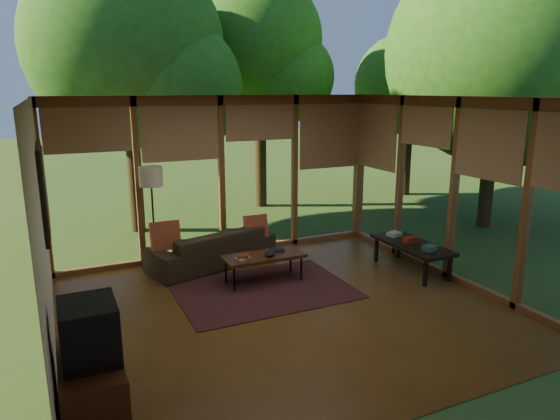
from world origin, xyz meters
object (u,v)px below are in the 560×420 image
sofa (212,248)px  floor_lamp (151,183)px  media_cabinet (92,391)px  coffee_table (264,257)px  side_console (412,246)px  television (89,331)px

sofa → floor_lamp: size_ratio=1.24×
media_cabinet → floor_lamp: size_ratio=0.61×
sofa → floor_lamp: bearing=-28.0°
coffee_table → side_console: (2.29, -0.54, 0.02)m
coffee_table → side_console: 2.35m
side_console → coffee_table: bearing=166.6°
sofa → television: television is taller
sofa → coffee_table: sofa is taller
television → floor_lamp: 3.80m
sofa → media_cabinet: size_ratio=2.05×
floor_lamp → sofa: bearing=-12.5°
coffee_table → side_console: side_console is taller
sofa → side_console: bearing=134.9°
television → side_console: television is taller
sofa → floor_lamp: 1.42m
sofa → side_console: 3.18m
coffee_table → side_console: bearing=-13.4°
television → coffee_table: 3.50m
floor_lamp → media_cabinet: bearing=-109.2°
floor_lamp → coffee_table: bearing=-42.2°
media_cabinet → television: (0.02, 0.00, 0.55)m
television → side_console: size_ratio=0.39×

